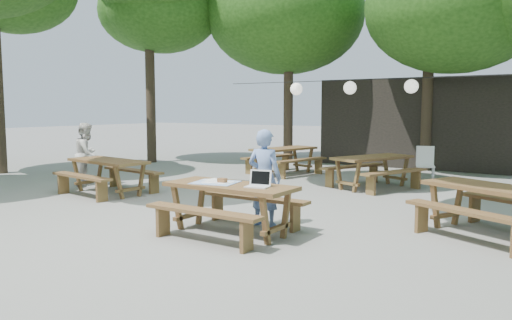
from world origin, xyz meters
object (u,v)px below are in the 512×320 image
at_px(second_person, 87,154).
at_px(woman, 265,178).
at_px(plastic_chair, 425,172).
at_px(main_picnic_table, 230,208).
at_px(picnic_table_nw, 108,176).

bearing_deg(second_person, woman, -129.75).
relative_size(second_person, plastic_chair, 1.69).
height_order(main_picnic_table, second_person, second_person).
xyz_separation_m(picnic_table_nw, plastic_chair, (5.31, 5.67, -0.13)).
bearing_deg(woman, main_picnic_table, 71.88).
height_order(second_person, plastic_chair, second_person).
relative_size(main_picnic_table, second_person, 1.32).
bearing_deg(woman, second_person, -17.79).
distance_m(woman, second_person, 6.02).
relative_size(main_picnic_table, picnic_table_nw, 0.96).
height_order(picnic_table_nw, plastic_chair, plastic_chair).
xyz_separation_m(main_picnic_table, picnic_table_nw, (-4.32, 1.34, 0.00)).
distance_m(picnic_table_nw, second_person, 1.59).
bearing_deg(main_picnic_table, second_person, 161.71).
distance_m(second_person, plastic_chair, 8.48).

